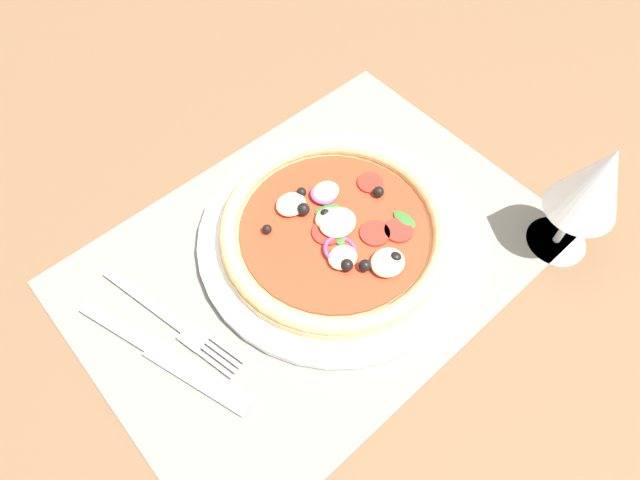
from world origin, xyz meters
The scene contains 7 objects.
ground_plane centered at (0.00, 0.00, -1.20)cm, with size 190.00×140.00×2.40cm, color brown.
placemat centered at (0.00, 0.00, 0.20)cm, with size 49.22×34.79×0.40cm, color slate.
plate centered at (-2.88, -0.47, 0.90)cm, with size 29.33×29.33×1.01cm, color white.
pizza centered at (-2.90, -0.41, 2.51)cm, with size 24.45×24.45×2.69cm.
fork centered at (15.53, -2.87, 0.62)cm, with size 5.48×17.88×0.44cm.
knife centered at (18.21, -0.89, 0.65)cm, with size 7.86×19.50×0.62cm.
wine_glass centered at (-21.06, 16.13, 10.10)cm, with size 7.20×7.20×14.90cm.
Camera 1 is at (19.05, 22.54, 50.09)cm, focal length 30.27 mm.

